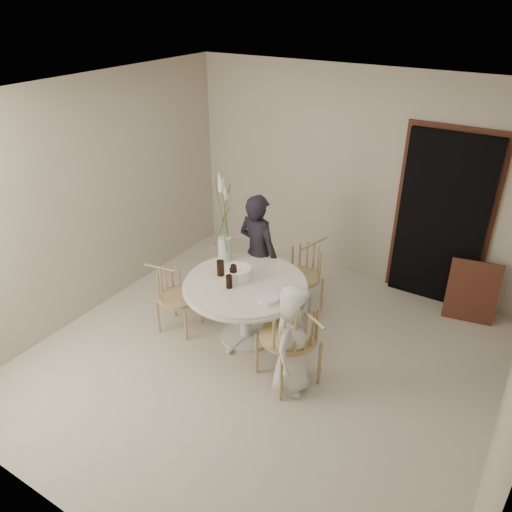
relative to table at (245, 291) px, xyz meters
The scene contains 18 objects.
ground 0.75m from the table, 35.54° to the right, with size 4.50×4.50×0.00m, color #C0B3A4.
room_shell 1.09m from the table, 35.54° to the right, with size 4.50×4.50×4.50m.
doorway 2.49m from the table, 52.29° to the left, with size 1.00×0.10×2.10m, color black.
door_trim 2.53m from the table, 52.85° to the left, with size 1.12×0.03×2.22m, color maroon.
table is the anchor object (origin of this frame).
picture_frame 2.66m from the table, 40.00° to the left, with size 0.56×0.04×0.74m, color maroon.
chair_far 0.96m from the table, 73.68° to the left, with size 0.55×0.57×0.84m.
chair_right 0.92m from the table, 25.50° to the right, with size 0.72×0.70×0.97m.
chair_left 0.89m from the table, 163.29° to the right, with size 0.50×0.47×0.77m.
girl 0.67m from the table, 110.08° to the left, with size 0.53×0.35×1.46m, color black.
boy 0.90m from the table, 27.73° to the right, with size 0.56×0.36×1.15m, color silver.
birthday_cake 0.21m from the table, 168.65° to the left, with size 0.28×0.28×0.18m.
cola_tumbler_a 0.24m from the table, 144.23° to the right, with size 0.08×0.08×0.17m, color black.
cola_tumbler_b 0.27m from the table, 115.52° to the right, with size 0.07×0.07×0.14m, color black.
cola_tumbler_c 0.37m from the table, behind, with size 0.08×0.08×0.17m, color black.
cola_tumbler_d 0.25m from the table, behind, with size 0.07×0.07×0.15m, color black.
plate_stack 0.46m from the table, 24.23° to the right, with size 0.21×0.21×0.05m, color white.
flower_vase 0.73m from the table, 147.88° to the left, with size 0.15×0.15×1.06m.
Camera 1 is at (2.11, -3.50, 3.50)m, focal length 35.00 mm.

